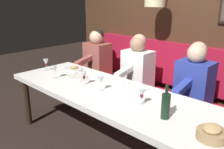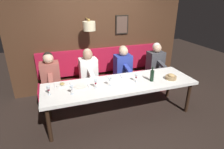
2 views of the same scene
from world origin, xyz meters
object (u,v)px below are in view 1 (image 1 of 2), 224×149
(wine_glass_1, at_px, (101,80))
(diner_near, at_px, (195,77))
(wine_glass_3, at_px, (84,75))
(wine_bottle, at_px, (166,106))
(bread_bowl, at_px, (212,133))
(diner_far, at_px, (97,55))
(wine_glass_0, at_px, (55,69))
(wine_glass_4, at_px, (46,63))
(dining_table, at_px, (119,100))
(wine_glass_2, at_px, (142,94))
(diner_middle, at_px, (138,64))

(wine_glass_1, bearing_deg, diner_near, -34.51)
(diner_near, bearing_deg, wine_glass_3, 135.61)
(wine_glass_3, bearing_deg, wine_bottle, -93.02)
(bread_bowl, bearing_deg, wine_glass_1, 85.06)
(diner_far, xyz_separation_m, bread_bowl, (-1.04, -2.34, -0.03))
(wine_glass_0, height_order, wine_glass_4, same)
(dining_table, height_order, wine_bottle, wine_bottle)
(wine_glass_2, height_order, wine_bottle, wine_bottle)
(diner_near, bearing_deg, diner_middle, 90.00)
(dining_table, relative_size, wine_glass_2, 18.29)
(diner_middle, xyz_separation_m, wine_glass_1, (-0.93, -0.22, 0.04))
(wine_glass_1, xyz_separation_m, bread_bowl, (-0.11, -1.28, -0.07))
(dining_table, height_order, bread_bowl, bread_bowl)
(diner_near, bearing_deg, wine_glass_4, 118.12)
(bread_bowl, bearing_deg, diner_near, 31.68)
(dining_table, distance_m, wine_bottle, 0.66)
(bread_bowl, bearing_deg, diner_middle, 55.23)
(wine_glass_1, distance_m, bread_bowl, 1.29)
(wine_glass_4, xyz_separation_m, wine_bottle, (-0.07, -1.96, 0.00))
(diner_near, distance_m, diner_far, 1.70)
(dining_table, xyz_separation_m, diner_near, (0.88, -0.41, 0.13))
(diner_middle, xyz_separation_m, diner_far, (0.00, 0.84, 0.00))
(dining_table, height_order, wine_glass_0, wine_glass_0)
(dining_table, distance_m, wine_glass_1, 0.30)
(wine_glass_4, bearing_deg, wine_glass_0, -105.71)
(dining_table, xyz_separation_m, bread_bowl, (-0.16, -1.05, 0.11))
(wine_glass_0, relative_size, bread_bowl, 0.75)
(diner_middle, height_order, wine_glass_1, diner_middle)
(diner_far, bearing_deg, wine_glass_2, -119.70)
(diner_far, relative_size, bread_bowl, 3.60)
(diner_near, distance_m, bread_bowl, 1.22)
(wine_glass_2, bearing_deg, wine_glass_3, 91.06)
(wine_glass_4, height_order, bread_bowl, wine_glass_4)
(wine_glass_0, bearing_deg, wine_glass_2, -84.79)
(wine_bottle, bearing_deg, wine_glass_1, 85.61)
(wine_glass_0, bearing_deg, wine_glass_3, -77.24)
(diner_near, height_order, wine_glass_0, diner_near)
(wine_glass_0, distance_m, wine_glass_4, 0.39)
(wine_glass_0, distance_m, bread_bowl, 2.01)
(diner_near, relative_size, wine_glass_1, 4.82)
(diner_middle, bearing_deg, wine_glass_1, -166.82)
(wine_glass_0, height_order, wine_glass_2, same)
(wine_bottle, relative_size, bread_bowl, 1.36)
(diner_far, relative_size, wine_glass_3, 4.82)
(dining_table, relative_size, wine_glass_3, 18.29)
(dining_table, distance_m, wine_glass_4, 1.35)
(diner_near, xyz_separation_m, diner_middle, (0.00, 0.86, 0.00))
(wine_glass_1, relative_size, wine_glass_3, 1.00)
(wine_glass_2, distance_m, bread_bowl, 0.74)
(wine_bottle, bearing_deg, wine_glass_0, 91.49)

